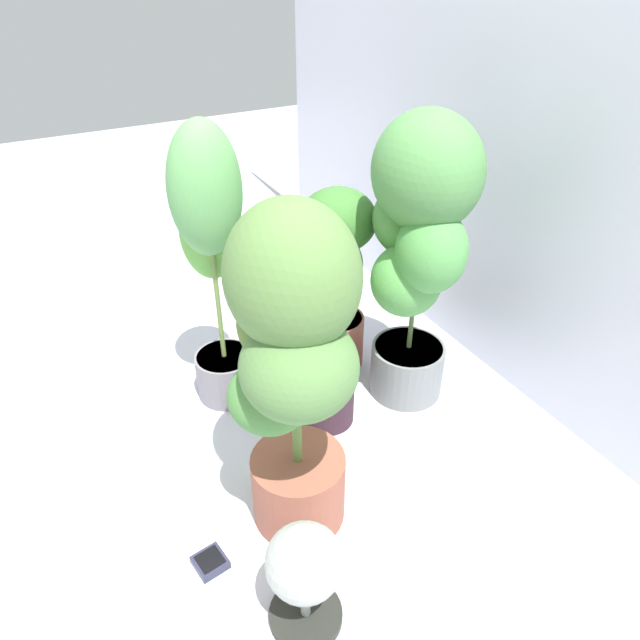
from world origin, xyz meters
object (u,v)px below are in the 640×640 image
(potted_plant_back_left, at_px, (337,264))
(hygrometer_box, at_px, (210,562))
(potted_plant_back_center, at_px, (419,237))
(potted_plant_front_right, at_px, (293,354))
(floor_fan, at_px, (305,570))
(potted_plant_front_left, at_px, (211,246))
(potted_plant_center, at_px, (326,322))

(potted_plant_back_left, distance_m, hygrometer_box, 1.04)
(potted_plant_back_center, height_order, hygrometer_box, potted_plant_back_center)
(potted_plant_back_center, relative_size, potted_plant_front_right, 1.05)
(potted_plant_back_left, xyz_separation_m, potted_plant_back_center, (0.27, 0.13, 0.19))
(hygrometer_box, bearing_deg, floor_fan, 113.65)
(potted_plant_front_right, bearing_deg, floor_fan, -23.06)
(potted_plant_back_left, distance_m, potted_plant_back_center, 0.36)
(potted_plant_front_left, height_order, potted_plant_front_right, potted_plant_front_left)
(potted_plant_center, relative_size, potted_plant_front_right, 0.72)
(potted_plant_front_right, xyz_separation_m, floor_fan, (0.28, -0.12, -0.38))
(hygrometer_box, distance_m, floor_fan, 0.35)
(potted_plant_center, height_order, floor_fan, potted_plant_center)
(floor_fan, bearing_deg, potted_plant_front_left, -123.14)
(potted_plant_back_left, distance_m, potted_plant_front_left, 0.46)
(potted_plant_back_left, distance_m, potted_plant_front_right, 0.75)
(floor_fan, bearing_deg, potted_plant_front_right, -137.21)
(floor_fan, bearing_deg, potted_plant_back_left, -147.76)
(potted_plant_center, xyz_separation_m, hygrometer_box, (0.37, -0.55, -0.37))
(potted_plant_back_left, height_order, potted_plant_front_right, potted_plant_front_right)
(potted_plant_center, bearing_deg, potted_plant_front_right, -39.67)
(potted_plant_back_left, distance_m, floor_fan, 1.06)
(potted_plant_front_right, bearing_deg, hygrometer_box, -82.45)
(potted_plant_back_left, bearing_deg, potted_plant_back_center, 26.25)
(potted_plant_back_left, bearing_deg, potted_plant_front_right, -38.01)
(potted_plant_front_right, relative_size, hygrometer_box, 10.49)
(potted_plant_front_left, bearing_deg, floor_fan, -8.99)
(potted_plant_front_left, xyz_separation_m, potted_plant_center, (0.29, 0.25, -0.19))
(potted_plant_back_center, distance_m, floor_fan, 1.01)
(potted_plant_back_left, height_order, floor_fan, potted_plant_back_left)
(potted_plant_center, bearing_deg, potted_plant_front_left, -139.56)
(potted_plant_center, xyz_separation_m, potted_plant_front_right, (0.33, -0.27, 0.19))
(hygrometer_box, bearing_deg, potted_plant_back_center, -166.98)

